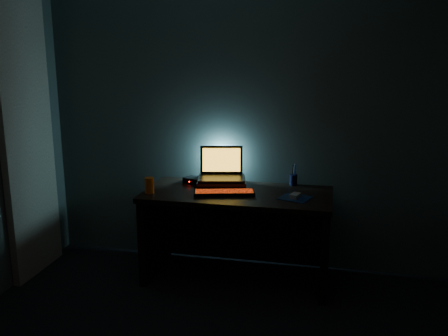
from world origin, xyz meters
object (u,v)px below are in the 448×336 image
(laptop, at_px, (221,171))
(router, at_px, (194,180))
(keyboard, at_px, (224,193))
(pen_cup, at_px, (293,180))
(juice_glass, at_px, (149,185))
(mouse, at_px, (295,196))

(laptop, relative_size, router, 2.29)
(keyboard, distance_m, pen_cup, 0.64)
(router, bearing_deg, juice_glass, -102.12)
(mouse, bearing_deg, keyboard, -159.77)
(juice_glass, xyz_separation_m, router, (0.26, 0.37, -0.04))
(mouse, relative_size, juice_glass, 0.82)
(pen_cup, bearing_deg, laptop, -169.79)
(mouse, xyz_separation_m, pen_cup, (-0.04, 0.37, 0.03))
(juice_glass, distance_m, router, 0.45)
(mouse, height_order, router, router)
(laptop, height_order, router, laptop)
(keyboard, relative_size, pen_cup, 5.34)
(pen_cup, relative_size, router, 0.50)
(laptop, height_order, juice_glass, laptop)
(keyboard, distance_m, juice_glass, 0.60)
(laptop, distance_m, mouse, 0.70)
(pen_cup, bearing_deg, juice_glass, -156.67)
(keyboard, xyz_separation_m, pen_cup, (0.51, 0.39, 0.03))
(pen_cup, height_order, router, pen_cup)
(mouse, bearing_deg, router, -178.03)
(pen_cup, bearing_deg, router, -172.68)
(laptop, height_order, pen_cup, laptop)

